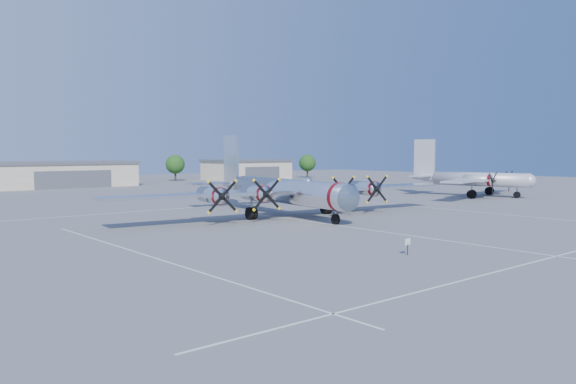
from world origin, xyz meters
TOP-DOWN VIEW (x-y plane):
  - ground at (0.00, 0.00)m, footprint 260.00×260.00m
  - parking_lines at (0.00, -1.75)m, footprint 60.00×50.08m
  - hangar_center at (0.00, 81.96)m, footprint 28.60×14.60m
  - hangar_east at (48.00, 81.96)m, footprint 20.60×14.60m
  - tree_east at (30.00, 88.00)m, footprint 4.80×4.80m
  - tree_far_east at (68.00, 80.00)m, footprint 4.80×4.80m
  - main_bomber_b29 at (1.52, 10.42)m, footprint 46.38×34.43m
  - twin_engine_east at (43.79, 11.68)m, footprint 34.47×28.31m
  - info_placard at (-7.66, -14.97)m, footprint 0.62×0.11m

SIDE VIEW (x-z plane):
  - ground at x=0.00m, z-range 0.00..0.00m
  - main_bomber_b29 at x=1.52m, z-range -4.78..4.78m
  - twin_engine_east at x=43.79m, z-range -4.77..4.77m
  - parking_lines at x=0.00m, z-range 0.00..0.01m
  - info_placard at x=-7.66m, z-range 0.24..1.43m
  - hangar_center at x=0.00m, z-range 0.01..5.41m
  - hangar_east at x=48.00m, z-range 0.01..5.41m
  - tree_east at x=30.00m, z-range 0.90..7.54m
  - tree_far_east at x=68.00m, z-range 0.90..7.54m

